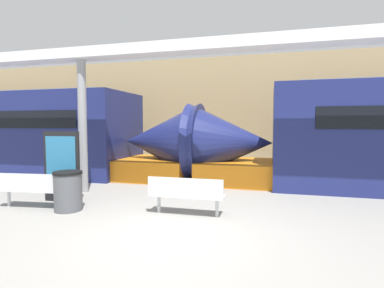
# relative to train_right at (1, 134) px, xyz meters

# --- Properties ---
(ground_plane) EXTENTS (60.00, 60.00, 0.00)m
(ground_plane) POSITION_rel_train_right_xyz_m (9.19, -5.26, -1.51)
(ground_plane) COLOR gray
(station_wall) EXTENTS (56.00, 0.20, 5.00)m
(station_wall) POSITION_rel_train_right_xyz_m (9.19, 3.72, 0.99)
(station_wall) COLOR tan
(station_wall) RESTS_ON ground_plane
(train_right) EXTENTS (16.90, 2.93, 3.20)m
(train_right) POSITION_rel_train_right_xyz_m (0.00, 0.00, 0.00)
(train_right) COLOR navy
(train_right) RESTS_ON ground_plane
(bench_near) EXTENTS (1.61, 0.44, 0.81)m
(bench_near) POSITION_rel_train_right_xyz_m (9.16, -4.04, -1.03)
(bench_near) COLOR silver
(bench_near) RESTS_ON ground_plane
(bench_far) EXTENTS (1.63, 0.61, 0.81)m
(bench_far) POSITION_rel_train_right_xyz_m (5.58, -4.41, -1.03)
(bench_far) COLOR silver
(bench_far) RESTS_ON ground_plane
(trash_bin) EXTENTS (0.63, 0.63, 0.88)m
(trash_bin) POSITION_rel_train_right_xyz_m (6.52, -4.35, -1.07)
(trash_bin) COLOR #4C4F54
(trash_bin) RESTS_ON ground_plane
(poster_board) EXTENTS (0.99, 0.07, 1.75)m
(poster_board) POSITION_rel_train_right_xyz_m (5.89, -3.74, -0.62)
(poster_board) COLOR black
(poster_board) RESTS_ON ground_plane
(support_column_near) EXTENTS (0.24, 0.24, 3.71)m
(support_column_near) POSITION_rel_train_right_xyz_m (5.73, -2.62, 0.35)
(support_column_near) COLOR gray
(support_column_near) RESTS_ON ground_plane
(canopy_beam) EXTENTS (28.00, 0.60, 0.28)m
(canopy_beam) POSITION_rel_train_right_xyz_m (5.73, -2.62, 2.34)
(canopy_beam) COLOR silver
(canopy_beam) RESTS_ON support_column_near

